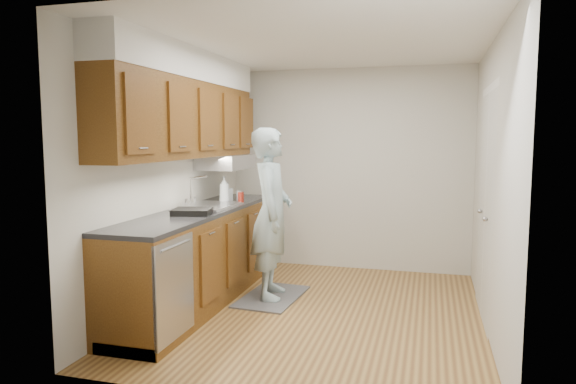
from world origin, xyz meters
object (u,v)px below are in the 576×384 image
(person, at_px, (272,202))
(soda_can, at_px, (241,198))
(soap_bottle_a, at_px, (224,189))
(steel_can, at_px, (240,196))
(dish_rack, at_px, (192,212))
(soap_bottle_b, at_px, (227,192))

(person, bearing_deg, soda_can, 47.22)
(person, bearing_deg, soap_bottle_a, 56.42)
(soap_bottle_a, bearing_deg, steel_can, 15.06)
(person, height_order, dish_rack, person)
(soda_can, distance_m, dish_rack, 0.92)
(person, relative_size, soda_can, 16.66)
(soap_bottle_b, bearing_deg, steel_can, -21.65)
(soap_bottle_b, height_order, dish_rack, soap_bottle_b)
(dish_rack, bearing_deg, person, 35.27)
(soap_bottle_a, height_order, soap_bottle_b, soap_bottle_a)
(person, distance_m, soap_bottle_a, 0.68)
(steel_can, bearing_deg, dish_rack, -96.90)
(person, bearing_deg, dish_rack, 126.87)
(soap_bottle_b, bearing_deg, dish_rack, -86.20)
(person, relative_size, steel_can, 14.82)
(person, distance_m, soap_bottle_b, 0.75)
(steel_can, bearing_deg, soap_bottle_a, -164.94)
(person, distance_m, steel_can, 0.55)
(steel_can, bearing_deg, person, -33.44)
(person, xyz_separation_m, soap_bottle_a, (-0.62, 0.26, 0.08))
(soap_bottle_a, bearing_deg, soda_can, 3.25)
(soap_bottle_b, distance_m, dish_rack, 1.02)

